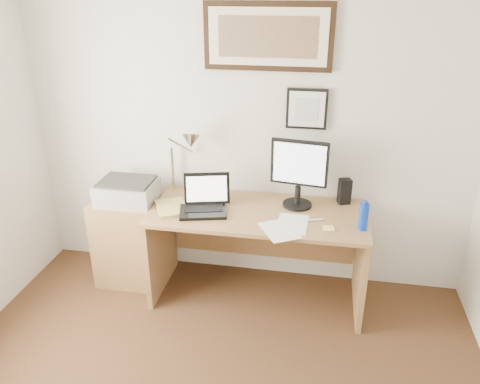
% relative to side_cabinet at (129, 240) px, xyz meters
% --- Properties ---
extents(wall_back, '(3.50, 0.02, 2.50)m').
position_rel_side_cabinet_xyz_m(wall_back, '(0.92, 0.32, 0.89)').
color(wall_back, silver).
rests_on(wall_back, ground).
extents(side_cabinet, '(0.50, 0.40, 0.73)m').
position_rel_side_cabinet_xyz_m(side_cabinet, '(0.00, 0.00, 0.00)').
color(side_cabinet, olive).
rests_on(side_cabinet, floor).
extents(water_bottle, '(0.07, 0.07, 0.19)m').
position_rel_side_cabinet_xyz_m(water_bottle, '(1.81, -0.19, 0.48)').
color(water_bottle, '#0D34B5').
rests_on(water_bottle, desk).
extents(bottle_cap, '(0.03, 0.03, 0.02)m').
position_rel_side_cabinet_xyz_m(bottle_cap, '(1.81, -0.19, 0.59)').
color(bottle_cap, '#0D34B5').
rests_on(bottle_cap, water_bottle).
extents(speaker, '(0.11, 0.10, 0.20)m').
position_rel_side_cabinet_xyz_m(speaker, '(1.69, 0.21, 0.48)').
color(speaker, black).
rests_on(speaker, desk).
extents(paper_sheet_a, '(0.33, 0.36, 0.00)m').
position_rel_side_cabinet_xyz_m(paper_sheet_a, '(1.25, -0.31, 0.39)').
color(paper_sheet_a, white).
rests_on(paper_sheet_a, desk).
extents(paper_sheet_b, '(0.22, 0.31, 0.00)m').
position_rel_side_cabinet_xyz_m(paper_sheet_b, '(1.33, -0.20, 0.39)').
color(paper_sheet_b, white).
rests_on(paper_sheet_b, desk).
extents(sticky_pad, '(0.09, 0.09, 0.01)m').
position_rel_side_cabinet_xyz_m(sticky_pad, '(1.59, -0.23, 0.39)').
color(sticky_pad, '#FFE178').
rests_on(sticky_pad, desk).
extents(marker_pen, '(0.14, 0.06, 0.02)m').
position_rel_side_cabinet_xyz_m(marker_pen, '(1.48, -0.13, 0.39)').
color(marker_pen, white).
rests_on(marker_pen, desk).
extents(book, '(0.33, 0.36, 0.02)m').
position_rel_side_cabinet_xyz_m(book, '(0.33, -0.17, 0.40)').
color(book, tan).
rests_on(book, desk).
extents(desk, '(1.60, 0.70, 0.75)m').
position_rel_side_cabinet_xyz_m(desk, '(1.07, 0.04, 0.15)').
color(desk, olive).
rests_on(desk, floor).
extents(laptop, '(0.39, 0.37, 0.26)m').
position_rel_side_cabinet_xyz_m(laptop, '(0.68, -0.10, 0.44)').
color(laptop, black).
rests_on(laptop, desk).
extents(lcd_monitor, '(0.42, 0.22, 0.52)m').
position_rel_side_cabinet_xyz_m(lcd_monitor, '(1.35, 0.09, 0.68)').
color(lcd_monitor, black).
rests_on(lcd_monitor, desk).
extents(printer, '(0.44, 0.34, 0.18)m').
position_rel_side_cabinet_xyz_m(printer, '(0.04, -0.01, 0.45)').
color(printer, '#9E9EA1').
rests_on(printer, side_cabinet).
extents(desk_lamp, '(0.29, 0.27, 0.53)m').
position_rel_side_cabinet_xyz_m(desk_lamp, '(0.51, 0.13, 0.82)').
color(desk_lamp, silver).
rests_on(desk_lamp, desk).
extents(picture_large, '(0.92, 0.04, 0.47)m').
position_rel_side_cabinet_xyz_m(picture_large, '(1.07, 0.29, 1.59)').
color(picture_large, black).
rests_on(picture_large, wall_back).
extents(picture_small, '(0.30, 0.03, 0.30)m').
position_rel_side_cabinet_xyz_m(picture_small, '(1.37, 0.29, 1.09)').
color(picture_small, black).
rests_on(picture_small, wall_back).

